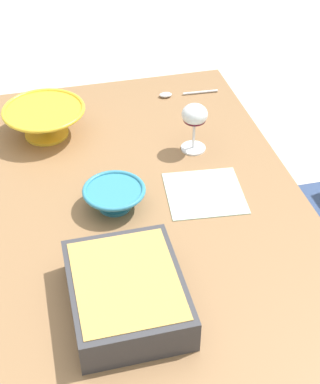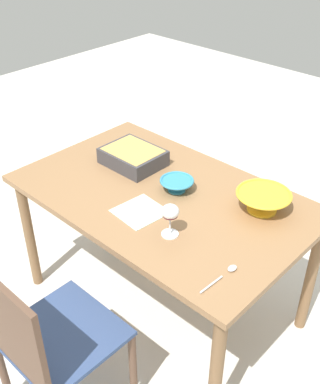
{
  "view_description": "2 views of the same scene",
  "coord_description": "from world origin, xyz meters",
  "px_view_note": "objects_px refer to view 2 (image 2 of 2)",
  "views": [
    {
      "loc": [
        1.14,
        -0.23,
        1.76
      ],
      "look_at": [
        -0.04,
        0.06,
        0.77
      ],
      "focal_mm": 54.08,
      "sensor_mm": 36.0,
      "label": 1
    },
    {
      "loc": [
        -1.31,
        1.41,
        2.03
      ],
      "look_at": [
        -0.05,
        0.07,
        0.81
      ],
      "focal_mm": 44.42,
      "sensor_mm": 36.0,
      "label": 2
    }
  ],
  "objects_px": {
    "small_bowl": "(177,184)",
    "mixing_bowl": "(263,200)",
    "dining_table": "(163,207)",
    "wine_glass": "(170,214)",
    "chair": "(44,340)",
    "napkin": "(140,211)",
    "casserole_dish": "(133,156)",
    "serving_spoon": "(226,273)"
  },
  "relations": [
    {
      "from": "dining_table",
      "to": "small_bowl",
      "type": "height_order",
      "value": "small_bowl"
    },
    {
      "from": "casserole_dish",
      "to": "dining_table",
      "type": "bearing_deg",
      "value": 161.79
    },
    {
      "from": "mixing_bowl",
      "to": "small_bowl",
      "type": "bearing_deg",
      "value": 20.16
    },
    {
      "from": "chair",
      "to": "casserole_dish",
      "type": "xyz_separation_m",
      "value": [
        0.42,
        -0.91,
        0.31
      ]
    },
    {
      "from": "chair",
      "to": "small_bowl",
      "type": "distance_m",
      "value": 0.93
    },
    {
      "from": "serving_spoon",
      "to": "napkin",
      "type": "relative_size",
      "value": 1.0
    },
    {
      "from": "mixing_bowl",
      "to": "serving_spoon",
      "type": "relative_size",
      "value": 1.22
    },
    {
      "from": "dining_table",
      "to": "wine_glass",
      "type": "distance_m",
      "value": 0.38
    },
    {
      "from": "dining_table",
      "to": "napkin",
      "type": "bearing_deg",
      "value": 98.71
    },
    {
      "from": "small_bowl",
      "to": "serving_spoon",
      "type": "height_order",
      "value": "small_bowl"
    },
    {
      "from": "small_bowl",
      "to": "napkin",
      "type": "bearing_deg",
      "value": 89.11
    },
    {
      "from": "serving_spoon",
      "to": "small_bowl",
      "type": "bearing_deg",
      "value": -30.44
    },
    {
      "from": "small_bowl",
      "to": "napkin",
      "type": "xyz_separation_m",
      "value": [
        0.0,
        0.25,
        -0.03
      ]
    },
    {
      "from": "wine_glass",
      "to": "chair",
      "type": "bearing_deg",
      "value": 77.59
    },
    {
      "from": "mixing_bowl",
      "to": "napkin",
      "type": "distance_m",
      "value": 0.56
    },
    {
      "from": "dining_table",
      "to": "small_bowl",
      "type": "distance_m",
      "value": 0.14
    },
    {
      "from": "small_bowl",
      "to": "napkin",
      "type": "height_order",
      "value": "small_bowl"
    },
    {
      "from": "wine_glass",
      "to": "dining_table",
      "type": "bearing_deg",
      "value": -41.42
    },
    {
      "from": "napkin",
      "to": "chair",
      "type": "bearing_deg",
      "value": 97.3
    },
    {
      "from": "wine_glass",
      "to": "mixing_bowl",
      "type": "bearing_deg",
      "value": -113.75
    },
    {
      "from": "serving_spoon",
      "to": "chair",
      "type": "bearing_deg",
      "value": 51.25
    },
    {
      "from": "wine_glass",
      "to": "casserole_dish",
      "type": "distance_m",
      "value": 0.64
    },
    {
      "from": "dining_table",
      "to": "wine_glass",
      "type": "bearing_deg",
      "value": 138.58
    },
    {
      "from": "chair",
      "to": "casserole_dish",
      "type": "distance_m",
      "value": 1.05
    },
    {
      "from": "chair",
      "to": "serving_spoon",
      "type": "xyz_separation_m",
      "value": [
        -0.46,
        -0.57,
        0.27
      ]
    },
    {
      "from": "small_bowl",
      "to": "mixing_bowl",
      "type": "bearing_deg",
      "value": -159.84
    },
    {
      "from": "dining_table",
      "to": "chair",
      "type": "height_order",
      "value": "chair"
    },
    {
      "from": "napkin",
      "to": "serving_spoon",
      "type": "bearing_deg",
      "value": 173.31
    },
    {
      "from": "wine_glass",
      "to": "serving_spoon",
      "type": "bearing_deg",
      "value": 174.18
    },
    {
      "from": "dining_table",
      "to": "casserole_dish",
      "type": "bearing_deg",
      "value": -18.21
    },
    {
      "from": "casserole_dish",
      "to": "small_bowl",
      "type": "bearing_deg",
      "value": 174.25
    },
    {
      "from": "wine_glass",
      "to": "mixing_bowl",
      "type": "height_order",
      "value": "wine_glass"
    },
    {
      "from": "small_bowl",
      "to": "serving_spoon",
      "type": "xyz_separation_m",
      "value": [
        -0.53,
        0.31,
        -0.03
      ]
    },
    {
      "from": "small_bowl",
      "to": "napkin",
      "type": "distance_m",
      "value": 0.25
    },
    {
      "from": "dining_table",
      "to": "mixing_bowl",
      "type": "distance_m",
      "value": 0.5
    },
    {
      "from": "chair",
      "to": "casserole_dish",
      "type": "bearing_deg",
      "value": -65.45
    },
    {
      "from": "dining_table",
      "to": "napkin",
      "type": "distance_m",
      "value": 0.2
    },
    {
      "from": "dining_table",
      "to": "small_bowl",
      "type": "xyz_separation_m",
      "value": [
        -0.03,
        -0.07,
        0.12
      ]
    },
    {
      "from": "chair",
      "to": "serving_spoon",
      "type": "bearing_deg",
      "value": -128.75
    },
    {
      "from": "casserole_dish",
      "to": "serving_spoon",
      "type": "xyz_separation_m",
      "value": [
        -0.87,
        0.35,
        -0.04
      ]
    },
    {
      "from": "small_bowl",
      "to": "serving_spoon",
      "type": "distance_m",
      "value": 0.62
    },
    {
      "from": "chair",
      "to": "wine_glass",
      "type": "height_order",
      "value": "wine_glass"
    }
  ]
}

